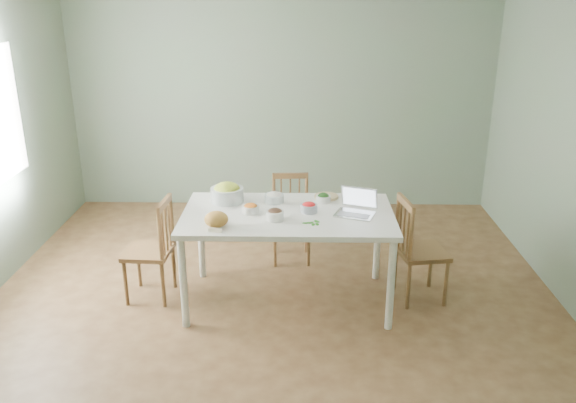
{
  "coord_description": "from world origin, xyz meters",
  "views": [
    {
      "loc": [
        0.23,
        -4.46,
        2.6
      ],
      "look_at": [
        0.13,
        0.08,
        0.92
      ],
      "focal_mm": 36.72,
      "sensor_mm": 36.0,
      "label": 1
    }
  ],
  "objects_px": {
    "chair_right": "(422,249)",
    "bread_boule": "(216,219)",
    "chair_far": "(291,220)",
    "chair_left": "(148,249)",
    "dining_table": "(288,258)",
    "laptop": "(355,203)",
    "bowl_squash": "(227,192)"
  },
  "relations": [
    {
      "from": "chair_left",
      "to": "bread_boule",
      "type": "distance_m",
      "value": 0.86
    },
    {
      "from": "bread_boule",
      "to": "bowl_squash",
      "type": "xyz_separation_m",
      "value": [
        0.02,
        0.57,
        0.02
      ]
    },
    {
      "from": "laptop",
      "to": "chair_right",
      "type": "bearing_deg",
      "value": 30.87
    },
    {
      "from": "chair_left",
      "to": "chair_right",
      "type": "bearing_deg",
      "value": 94.41
    },
    {
      "from": "chair_left",
      "to": "bowl_squash",
      "type": "bearing_deg",
      "value": 111.44
    },
    {
      "from": "chair_far",
      "to": "bread_boule",
      "type": "height_order",
      "value": "bread_boule"
    },
    {
      "from": "chair_far",
      "to": "chair_left",
      "type": "distance_m",
      "value": 1.44
    },
    {
      "from": "chair_right",
      "to": "bread_boule",
      "type": "xyz_separation_m",
      "value": [
        -1.7,
        -0.38,
        0.42
      ]
    },
    {
      "from": "bread_boule",
      "to": "dining_table",
      "type": "bearing_deg",
      "value": 28.83
    },
    {
      "from": "chair_far",
      "to": "laptop",
      "type": "distance_m",
      "value": 1.12
    },
    {
      "from": "chair_far",
      "to": "laptop",
      "type": "height_order",
      "value": "laptop"
    },
    {
      "from": "dining_table",
      "to": "laptop",
      "type": "xyz_separation_m",
      "value": [
        0.55,
        -0.04,
        0.51
      ]
    },
    {
      "from": "chair_left",
      "to": "laptop",
      "type": "bearing_deg",
      "value": 90.78
    },
    {
      "from": "chair_left",
      "to": "dining_table",
      "type": "bearing_deg",
      "value": 91.41
    },
    {
      "from": "chair_right",
      "to": "chair_left",
      "type": "bearing_deg",
      "value": 81.13
    },
    {
      "from": "dining_table",
      "to": "chair_right",
      "type": "xyz_separation_m",
      "value": [
        1.15,
        0.08,
        0.05
      ]
    },
    {
      "from": "chair_far",
      "to": "bread_boule",
      "type": "bearing_deg",
      "value": -120.37
    },
    {
      "from": "laptop",
      "to": "dining_table",
      "type": "bearing_deg",
      "value": -164.53
    },
    {
      "from": "dining_table",
      "to": "chair_left",
      "type": "height_order",
      "value": "chair_left"
    },
    {
      "from": "bowl_squash",
      "to": "bread_boule",
      "type": "bearing_deg",
      "value": -91.74
    },
    {
      "from": "chair_far",
      "to": "chair_left",
      "type": "xyz_separation_m",
      "value": [
        -1.22,
        -0.77,
        0.03
      ]
    },
    {
      "from": "bowl_squash",
      "to": "chair_far",
      "type": "bearing_deg",
      "value": 45.26
    },
    {
      "from": "bread_boule",
      "to": "chair_left",
      "type": "bearing_deg",
      "value": 151.77
    },
    {
      "from": "dining_table",
      "to": "bowl_squash",
      "type": "relative_size",
      "value": 6.12
    },
    {
      "from": "chair_right",
      "to": "bread_boule",
      "type": "bearing_deg",
      "value": 93.05
    },
    {
      "from": "chair_far",
      "to": "chair_left",
      "type": "height_order",
      "value": "chair_left"
    },
    {
      "from": "dining_table",
      "to": "bowl_squash",
      "type": "height_order",
      "value": "bowl_squash"
    },
    {
      "from": "chair_far",
      "to": "chair_right",
      "type": "bearing_deg",
      "value": -36.55
    },
    {
      "from": "chair_left",
      "to": "chair_right",
      "type": "relative_size",
      "value": 0.98
    },
    {
      "from": "dining_table",
      "to": "chair_far",
      "type": "bearing_deg",
      "value": 89.18
    },
    {
      "from": "chair_left",
      "to": "chair_right",
      "type": "xyz_separation_m",
      "value": [
        2.36,
        0.03,
        0.01
      ]
    },
    {
      "from": "dining_table",
      "to": "bowl_squash",
      "type": "bearing_deg",
      "value": 153.79
    }
  ]
}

